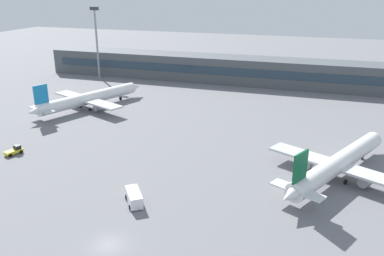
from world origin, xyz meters
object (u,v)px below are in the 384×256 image
airplane_near (340,162)px  baggage_tug_yellow (15,150)px  floodlight_tower_west (96,38)px  airplane_mid (90,98)px  service_van_white (134,197)px

airplane_near → baggage_tug_yellow: size_ratio=9.04×
baggage_tug_yellow → floodlight_tower_west: size_ratio=0.15×
floodlight_tower_west → airplane_near: bearing=-35.0°
airplane_near → floodlight_tower_west: (-83.79, 58.58, 11.96)m
airplane_mid → service_van_white: bearing=-51.7°
airplane_mid → service_van_white: 56.40m
airplane_mid → baggage_tug_yellow: 34.03m
airplane_near → baggage_tug_yellow: (-63.70, -9.92, -2.06)m
service_van_white → floodlight_tower_west: bearing=123.6°
airplane_near → airplane_mid: 70.49m
airplane_mid → service_van_white: size_ratio=6.70×
airplane_mid → floodlight_tower_west: size_ratio=1.41×
airplane_near → airplane_mid: (-66.30, 23.95, -0.00)m
airplane_mid → airplane_near: bearing=-19.9°
baggage_tug_yellow → service_van_white: 33.95m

